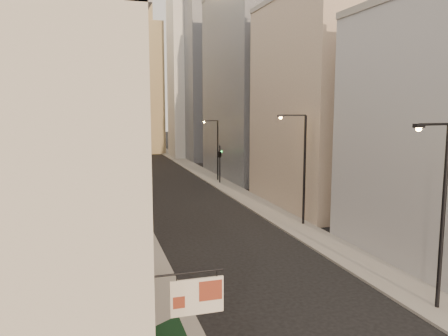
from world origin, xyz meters
TOP-DOWN VIEW (x-y plane):
  - sidewalk_left at (-6.50, 55.00)m, footprint 3.00×140.00m
  - sidewalk_right at (6.50, 55.00)m, footprint 3.00×140.00m
  - near_building_left at (-10.99, 9.00)m, footprint 8.30×23.04m
  - left_bldg_beige at (-12.00, 26.00)m, footprint 8.00×12.00m
  - left_bldg_grey at (-12.00, 42.00)m, footprint 8.00×16.00m
  - left_bldg_tan at (-12.00, 60.00)m, footprint 8.00×18.00m
  - left_bldg_wingrid at (-12.00, 80.00)m, footprint 8.00×20.00m
  - right_bldg_beige at (12.00, 30.00)m, footprint 8.00×16.00m
  - right_bldg_wingrid at (12.00, 50.00)m, footprint 8.00×20.00m
  - highrise at (18.00, 78.00)m, footprint 21.00×23.00m
  - clock_tower at (-1.00, 92.00)m, footprint 14.00×14.00m
  - white_tower at (10.00, 78.00)m, footprint 8.00×8.00m
  - streetlamp_near at (6.11, 7.20)m, footprint 2.35×0.58m
  - streetlamp_mid at (7.09, 23.19)m, footprint 2.34×0.87m
  - streetlamp_far at (6.60, 47.18)m, footprint 2.06×0.85m
  - traffic_light_left at (-7.04, 44.49)m, footprint 0.55×0.44m
  - traffic_light_right at (6.44, 44.88)m, footprint 0.90×0.90m

SIDE VIEW (x-z plane):
  - sidewalk_left at x=-6.50m, z-range 0.00..0.15m
  - sidewalk_right at x=6.50m, z-range 0.00..0.15m
  - traffic_light_left at x=-7.04m, z-range 1.09..6.09m
  - traffic_light_right at x=6.44m, z-range 1.45..6.45m
  - streetlamp_far at x=6.60m, z-range 0.58..8.74m
  - streetlamp_near at x=6.11m, z-range 0.64..9.64m
  - streetlamp_mid at x=7.09m, z-range 0.65..9.84m
  - near_building_left at x=-10.99m, z-range -0.13..12.17m
  - left_bldg_beige at x=-12.00m, z-range 0.00..16.00m
  - left_bldg_tan at x=-12.00m, z-range 0.00..17.00m
  - left_bldg_grey at x=-12.00m, z-range 0.00..20.00m
  - right_bldg_beige at x=12.00m, z-range 0.00..20.00m
  - left_bldg_wingrid at x=-12.00m, z-range 0.00..24.00m
  - right_bldg_wingrid at x=12.00m, z-range 0.00..26.00m
  - clock_tower at x=-1.00m, z-range -4.82..40.08m
  - white_tower at x=10.00m, z-range -2.14..39.36m
  - highrise at x=18.00m, z-range 0.06..51.26m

